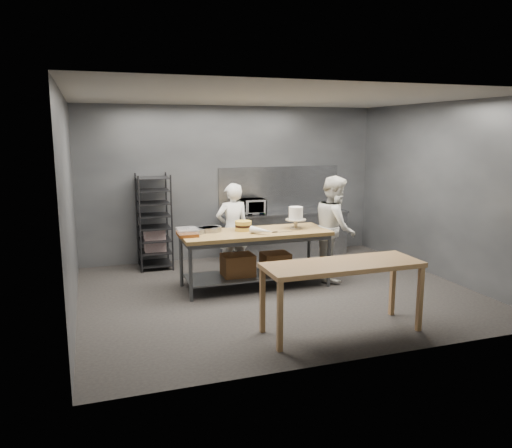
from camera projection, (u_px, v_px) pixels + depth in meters
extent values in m
plane|color=black|center=(277.00, 292.00, 7.89)|extent=(6.00, 6.00, 0.00)
cube|color=#4C4F54|center=(233.00, 183.00, 9.94)|extent=(6.00, 0.04, 3.00)
cube|color=brown|center=(255.00, 233.00, 8.04)|extent=(2.40, 0.90, 0.06)
cube|color=#47494C|center=(255.00, 274.00, 8.16)|extent=(2.25, 0.75, 0.03)
cylinder|color=#47494C|center=(191.00, 273.00, 7.40)|extent=(0.06, 0.06, 0.86)
cylinder|color=#47494C|center=(181.00, 261.00, 8.12)|extent=(0.06, 0.06, 0.86)
cylinder|color=#47494C|center=(329.00, 261.00, 8.12)|extent=(0.06, 0.06, 0.86)
cylinder|color=#47494C|center=(309.00, 250.00, 8.84)|extent=(0.06, 0.06, 0.86)
cube|color=brown|center=(238.00, 265.00, 8.03)|extent=(0.50, 0.40, 0.35)
cube|color=brown|center=(275.00, 262.00, 8.34)|extent=(0.45, 0.38, 0.30)
cube|color=olive|center=(343.00, 265.00, 6.19)|extent=(2.00, 0.70, 0.06)
cube|color=olive|center=(280.00, 317.00, 5.70)|extent=(0.06, 0.06, 0.84)
cube|color=olive|center=(262.00, 300.00, 6.25)|extent=(0.06, 0.06, 0.84)
cube|color=olive|center=(420.00, 299.00, 6.30)|extent=(0.06, 0.06, 0.84)
cube|color=olive|center=(393.00, 285.00, 6.85)|extent=(0.06, 0.06, 0.84)
cube|color=slate|center=(285.00, 213.00, 10.07)|extent=(2.60, 0.60, 0.04)
cube|color=slate|center=(285.00, 235.00, 10.16)|extent=(2.56, 0.56, 0.86)
cube|color=slate|center=(280.00, 188.00, 10.27)|extent=(2.60, 0.02, 0.90)
cube|color=black|center=(154.00, 221.00, 9.17)|extent=(0.61, 0.66, 1.75)
cube|color=silver|center=(155.00, 239.00, 9.23)|extent=(0.38, 0.24, 0.45)
imported|color=white|center=(232.00, 230.00, 8.70)|extent=(0.62, 0.43, 1.63)
imported|color=silver|center=(335.00, 228.00, 8.51)|extent=(0.96, 1.06, 1.77)
imported|color=black|center=(251.00, 207.00, 9.81)|extent=(0.54, 0.37, 0.30)
cylinder|color=#AFA48C|center=(296.00, 228.00, 8.27)|extent=(0.20, 0.20, 0.02)
cylinder|color=#AFA48C|center=(296.00, 224.00, 8.26)|extent=(0.06, 0.06, 0.12)
cylinder|color=#AFA48C|center=(296.00, 220.00, 8.25)|extent=(0.34, 0.34, 0.02)
cylinder|color=white|center=(296.00, 213.00, 8.23)|extent=(0.23, 0.23, 0.21)
cylinder|color=gold|center=(243.00, 229.00, 8.09)|extent=(0.27, 0.27, 0.06)
cylinder|color=black|center=(243.00, 226.00, 8.08)|extent=(0.27, 0.27, 0.04)
cylinder|color=gold|center=(243.00, 223.00, 8.07)|extent=(0.27, 0.27, 0.06)
cylinder|color=gray|center=(206.00, 230.00, 7.96)|extent=(0.23, 0.23, 0.07)
cylinder|color=gray|center=(214.00, 229.00, 8.07)|extent=(0.24, 0.24, 0.07)
cylinder|color=gray|center=(197.00, 231.00, 7.89)|extent=(0.29, 0.29, 0.07)
cylinder|color=gray|center=(211.00, 229.00, 7.99)|extent=(0.28, 0.28, 0.07)
cone|color=white|center=(262.00, 231.00, 7.78)|extent=(0.35, 0.36, 0.12)
cube|color=slate|center=(285.00, 232.00, 8.00)|extent=(0.28, 0.02, 0.00)
cube|color=black|center=(275.00, 232.00, 7.94)|extent=(0.09, 0.02, 0.02)
cube|color=brown|center=(188.00, 235.00, 7.61)|extent=(0.30, 0.20, 0.05)
cube|color=silver|center=(188.00, 232.00, 7.60)|extent=(0.31, 0.21, 0.06)
cube|color=brown|center=(186.00, 233.00, 7.79)|extent=(0.30, 0.20, 0.05)
cube|color=silver|center=(186.00, 229.00, 7.78)|extent=(0.31, 0.21, 0.06)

